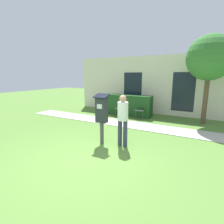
% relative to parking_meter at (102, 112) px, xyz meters
% --- Properties ---
extents(ground_plane, '(40.00, 40.00, 0.00)m').
position_rel_parking_meter_xyz_m(ground_plane, '(0.26, -1.11, -1.02)').
color(ground_plane, '#517A33').
extents(sidewalk, '(12.00, 1.10, 0.02)m').
position_rel_parking_meter_xyz_m(sidewalk, '(0.26, 2.44, -1.01)').
color(sidewalk, '#B7B2A8').
rests_on(sidewalk, ground).
extents(building_facade, '(10.00, 0.26, 3.20)m').
position_rel_parking_meter_xyz_m(building_facade, '(0.26, 5.30, 0.58)').
color(building_facade, beige).
rests_on(building_facade, ground).
extents(parking_meter, '(0.44, 0.31, 1.59)m').
position_rel_parking_meter_xyz_m(parking_meter, '(0.00, 0.00, 0.00)').
color(parking_meter, '#4C4C4C').
rests_on(parking_meter, ground).
extents(person_standing, '(0.32, 0.32, 1.58)m').
position_rel_parking_meter_xyz_m(person_standing, '(0.66, 0.14, -0.09)').
color(person_standing, '#333851').
rests_on(person_standing, ground).
extents(outdoor_chair_left, '(0.44, 0.44, 0.90)m').
position_rel_parking_meter_xyz_m(outdoor_chair_left, '(-1.20, 3.75, -0.49)').
color(outdoor_chair_left, '#334738').
rests_on(outdoor_chair_left, ground).
extents(outdoor_chair_middle, '(0.44, 0.44, 0.90)m').
position_rel_parking_meter_xyz_m(outdoor_chair_middle, '(-0.08, 3.78, -0.49)').
color(outdoor_chair_middle, '#334738').
rests_on(outdoor_chair_middle, ground).
extents(hedge_row, '(2.45, 0.60, 1.10)m').
position_rel_parking_meter_xyz_m(hedge_row, '(-0.89, 4.15, -0.47)').
color(hedge_row, '#1E471E').
rests_on(hedge_row, ground).
extents(tree, '(1.90, 1.90, 3.82)m').
position_rel_parking_meter_xyz_m(tree, '(2.71, 4.20, 1.83)').
color(tree, brown).
rests_on(tree, ground).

